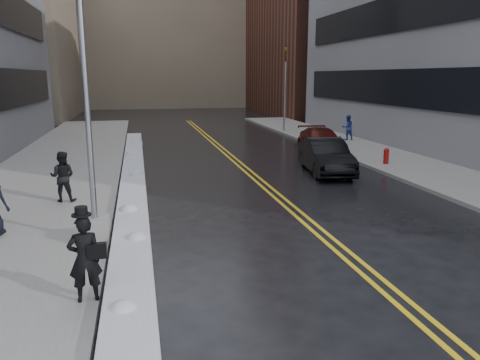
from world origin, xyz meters
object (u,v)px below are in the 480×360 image
pedestrian_east (347,127)px  pedestrian_b (63,176)px  pedestrian_fedora (85,259)px  car_maroon (321,141)px  fire_hydrant (386,155)px  traffic_signal (285,86)px  car_black (326,156)px  lamppost (90,145)px

pedestrian_east → pedestrian_b: bearing=34.9°
pedestrian_fedora → car_maroon: size_ratio=0.34×
fire_hydrant → pedestrian_east: size_ratio=0.46×
pedestrian_b → car_maroon: bearing=-138.6°
fire_hydrant → traffic_signal: bearing=92.0°
pedestrian_b → car_black: size_ratio=0.37×
lamppost → traffic_signal: lamppost is taller
pedestrian_fedora → pedestrian_east: pedestrian_fedora is taller
fire_hydrant → traffic_signal: size_ratio=0.12×
fire_hydrant → pedestrian_fedora: pedestrian_fedora is taller
traffic_signal → car_black: bearing=-100.8°
traffic_signal → pedestrian_east: traffic_signal is taller
lamppost → fire_hydrant: lamppost is taller
lamppost → traffic_signal: size_ratio=1.27×
pedestrian_fedora → pedestrian_b: (-1.42, 7.36, 0.02)m
fire_hydrant → car_black: (-3.31, -0.77, 0.19)m
fire_hydrant → car_maroon: bearing=109.5°
fire_hydrant → pedestrian_east: (1.81, 8.10, 0.39)m
lamppost → car_black: 11.68m
pedestrian_east → pedestrian_fedora: bearing=51.2°
fire_hydrant → car_black: car_black is taller
pedestrian_fedora → lamppost: bearing=-96.1°
car_black → fire_hydrant: bearing=20.8°
lamppost → pedestrian_fedora: lamppost is taller
traffic_signal → pedestrian_fedora: (-11.70, -25.21, -2.45)m
lamppost → pedestrian_fedora: (0.10, -3.21, -1.58)m
car_black → traffic_signal: bearing=86.9°
lamppost → car_maroon: bearing=48.6°
lamppost → pedestrian_east: size_ratio=4.83×
traffic_signal → car_maroon: traffic_signal is taller
traffic_signal → pedestrian_b: traffic_signal is taller
fire_hydrant → pedestrian_east: bearing=77.4°
lamppost → pedestrian_b: 4.63m
pedestrian_fedora → pedestrian_b: bearing=-86.9°
traffic_signal → pedestrian_b: bearing=-126.3°
lamppost → car_black: bearing=38.8°
fire_hydrant → pedestrian_b: size_ratio=0.45×
fire_hydrant → pedestrian_b: bearing=-164.2°
traffic_signal → fire_hydrant: bearing=-88.0°
fire_hydrant → traffic_signal: (-0.50, 14.00, 2.85)m
traffic_signal → lamppost: bearing=-118.2°
traffic_signal → pedestrian_b: size_ratio=3.67×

